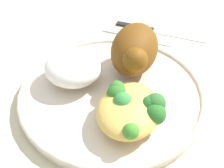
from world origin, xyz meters
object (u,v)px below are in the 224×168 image
(mac_cheese_with_broccoli, at_px, (131,108))
(plate, at_px, (112,93))
(roasted_chicken, at_px, (135,50))
(rice_pile, at_px, (73,67))
(knife, at_px, (153,29))
(fork, at_px, (141,37))

(mac_cheese_with_broccoli, bearing_deg, plate, -140.77)
(mac_cheese_with_broccoli, bearing_deg, roasted_chicken, -168.91)
(plate, bearing_deg, roasted_chicken, 160.90)
(rice_pile, relative_size, knife, 0.47)
(roasted_chicken, xyz_separation_m, rice_pile, (0.05, -0.08, -0.02))
(rice_pile, bearing_deg, mac_cheese_with_broccoli, 61.47)
(mac_cheese_with_broccoli, distance_m, fork, 0.24)
(knife, bearing_deg, plate, -6.69)
(rice_pile, bearing_deg, fork, 157.75)
(rice_pile, xyz_separation_m, knife, (-0.21, 0.09, -0.04))
(rice_pile, bearing_deg, knife, 156.61)
(plate, distance_m, mac_cheese_with_broccoli, 0.07)
(plate, height_order, mac_cheese_with_broccoli, mac_cheese_with_broccoli)
(roasted_chicken, distance_m, rice_pile, 0.10)
(fork, bearing_deg, rice_pile, -22.25)
(plate, relative_size, rice_pile, 3.21)
(mac_cheese_with_broccoli, bearing_deg, knife, -176.45)
(mac_cheese_with_broccoli, xyz_separation_m, knife, (-0.27, -0.02, -0.04))
(roasted_chicken, bearing_deg, plate, -19.10)
(plate, bearing_deg, knife, 173.31)
(roasted_chicken, relative_size, mac_cheese_with_broccoli, 1.14)
(plate, relative_size, roasted_chicken, 2.40)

